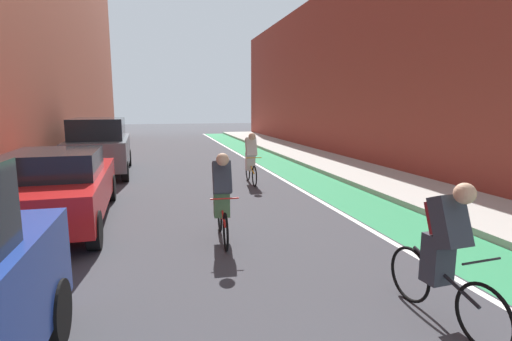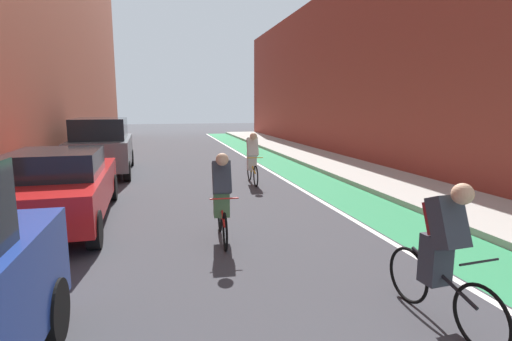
{
  "view_description": "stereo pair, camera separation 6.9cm",
  "coord_description": "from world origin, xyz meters",
  "px_view_note": "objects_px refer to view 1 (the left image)",
  "views": [
    {
      "loc": [
        -1.34,
        2.01,
        2.39
      ],
      "look_at": [
        0.46,
        9.06,
        1.19
      ],
      "focal_mm": 27.39,
      "sensor_mm": 36.0,
      "label": 1
    },
    {
      "loc": [
        -1.27,
        1.99,
        2.39
      ],
      "look_at": [
        0.46,
        9.06,
        1.19
      ],
      "focal_mm": 27.39,
      "sensor_mm": 36.0,
      "label": 2
    }
  ],
  "objects_px": {
    "parked_sedan_red": "(60,186)",
    "cyclist_mid": "(222,194)",
    "cyclist_lead": "(445,249)",
    "parked_suv_gray": "(100,146)",
    "cyclist_trailing": "(251,157)"
  },
  "relations": [
    {
      "from": "cyclist_mid",
      "to": "cyclist_trailing",
      "type": "distance_m",
      "value": 5.26
    },
    {
      "from": "cyclist_mid",
      "to": "cyclist_lead",
      "type": "bearing_deg",
      "value": -59.84
    },
    {
      "from": "parked_sedan_red",
      "to": "cyclist_trailing",
      "type": "distance_m",
      "value": 5.72
    },
    {
      "from": "cyclist_mid",
      "to": "parked_sedan_red",
      "type": "bearing_deg",
      "value": 149.35
    },
    {
      "from": "parked_sedan_red",
      "to": "cyclist_trailing",
      "type": "relative_size",
      "value": 2.83
    },
    {
      "from": "cyclist_lead",
      "to": "parked_suv_gray",
      "type": "bearing_deg",
      "value": 113.83
    },
    {
      "from": "cyclist_lead",
      "to": "cyclist_mid",
      "type": "height_order",
      "value": "cyclist_lead"
    },
    {
      "from": "parked_sedan_red",
      "to": "cyclist_trailing",
      "type": "height_order",
      "value": "cyclist_trailing"
    },
    {
      "from": "cyclist_lead",
      "to": "cyclist_mid",
      "type": "distance_m",
      "value": 3.8
    },
    {
      "from": "parked_sedan_red",
      "to": "cyclist_lead",
      "type": "relative_size",
      "value": 2.76
    },
    {
      "from": "parked_sedan_red",
      "to": "cyclist_mid",
      "type": "height_order",
      "value": "cyclist_mid"
    },
    {
      "from": "parked_sedan_red",
      "to": "cyclist_mid",
      "type": "bearing_deg",
      "value": -30.65
    },
    {
      "from": "cyclist_lead",
      "to": "cyclist_trailing",
      "type": "bearing_deg",
      "value": 91.28
    },
    {
      "from": "parked_sedan_red",
      "to": "cyclist_mid",
      "type": "distance_m",
      "value": 3.53
    },
    {
      "from": "parked_suv_gray",
      "to": "cyclist_trailing",
      "type": "xyz_separation_m",
      "value": [
        4.76,
        -2.95,
        -0.17
      ]
    }
  ]
}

